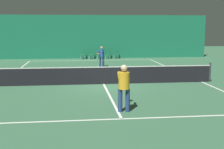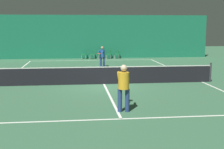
% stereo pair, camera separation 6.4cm
% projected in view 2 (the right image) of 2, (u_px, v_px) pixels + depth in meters
% --- Properties ---
extents(ground_plane, '(60.00, 60.00, 0.00)m').
position_uv_depth(ground_plane, '(104.00, 84.00, 16.70)').
color(ground_plane, '#386647').
extents(backdrop_curtain, '(23.00, 0.12, 4.14)m').
position_uv_depth(backdrop_curtain, '(91.00, 37.00, 29.91)').
color(backdrop_curtain, '#196B4C').
rests_on(backdrop_curtain, ground).
extents(court_line_baseline_far, '(11.00, 0.10, 0.00)m').
position_uv_depth(court_line_baseline_far, '(92.00, 60.00, 28.39)').
color(court_line_baseline_far, white).
rests_on(court_line_baseline_far, ground).
extents(court_line_service_far, '(8.25, 0.10, 0.00)m').
position_uv_depth(court_line_service_far, '(96.00, 68.00, 22.99)').
color(court_line_service_far, white).
rests_on(court_line_service_far, ground).
extents(court_line_service_near, '(8.25, 0.10, 0.00)m').
position_uv_depth(court_line_service_near, '(121.00, 119.00, 10.42)').
color(court_line_service_near, white).
rests_on(court_line_service_near, ground).
extents(court_line_sideline_right, '(0.10, 23.80, 0.00)m').
position_uv_depth(court_line_sideline_right, '(202.00, 82.00, 17.33)').
color(court_line_sideline_right, white).
rests_on(court_line_sideline_right, ground).
extents(court_line_centre, '(0.10, 12.80, 0.00)m').
position_uv_depth(court_line_centre, '(104.00, 84.00, 16.70)').
color(court_line_centre, white).
rests_on(court_line_centre, ground).
extents(tennis_net, '(12.00, 0.10, 1.07)m').
position_uv_depth(tennis_net, '(104.00, 75.00, 16.63)').
color(tennis_net, black).
rests_on(tennis_net, ground).
extents(player_near, '(0.48, 1.40, 1.72)m').
position_uv_depth(player_near, '(124.00, 84.00, 11.20)').
color(player_near, navy).
rests_on(player_near, ground).
extents(player_far, '(0.76, 1.35, 1.57)m').
position_uv_depth(player_far, '(102.00, 55.00, 23.54)').
color(player_far, navy).
rests_on(player_far, ground).
extents(courtside_chair_0, '(0.44, 0.44, 0.84)m').
position_uv_depth(courtside_chair_0, '(84.00, 54.00, 29.53)').
color(courtside_chair_0, '#99999E').
rests_on(courtside_chair_0, ground).
extents(courtside_chair_1, '(0.44, 0.44, 0.84)m').
position_uv_depth(courtside_chair_1, '(93.00, 54.00, 29.62)').
color(courtside_chair_1, '#99999E').
rests_on(courtside_chair_1, ground).
extents(courtside_chair_2, '(0.44, 0.44, 0.84)m').
position_uv_depth(courtside_chair_2, '(101.00, 54.00, 29.72)').
color(courtside_chair_2, '#99999E').
rests_on(courtside_chair_2, ground).
extents(courtside_chair_3, '(0.44, 0.44, 0.84)m').
position_uv_depth(courtside_chair_3, '(109.00, 54.00, 29.81)').
color(courtside_chair_3, '#99999E').
rests_on(courtside_chair_3, ground).
extents(courtside_chair_4, '(0.44, 0.44, 0.84)m').
position_uv_depth(courtside_chair_4, '(118.00, 53.00, 29.90)').
color(courtside_chair_4, '#99999E').
rests_on(courtside_chair_4, ground).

